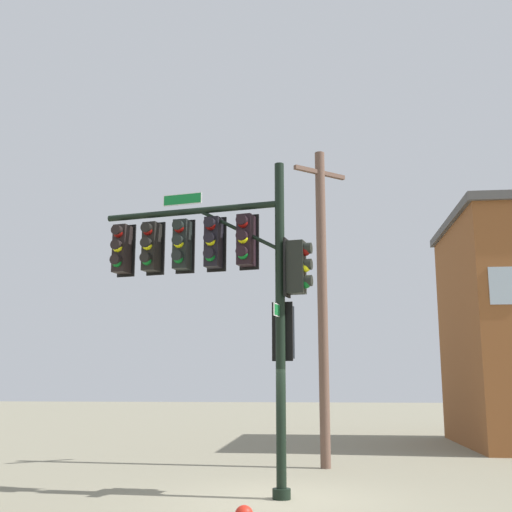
# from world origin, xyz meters

# --- Properties ---
(ground_plane) EXTENTS (120.00, 120.00, 0.00)m
(ground_plane) POSITION_xyz_m (0.00, 0.00, 0.00)
(ground_plane) COLOR gray
(signal_pole_assembly) EXTENTS (4.73, 1.51, 6.87)m
(signal_pole_assembly) POSITION_xyz_m (1.28, -0.30, 4.64)
(signal_pole_assembly) COLOR black
(signal_pole_assembly) RESTS_ON ground_plane
(utility_pole) EXTENTS (1.47, 1.23, 8.79)m
(utility_pole) POSITION_xyz_m (-0.87, -4.65, 4.54)
(utility_pole) COLOR brown
(utility_pole) RESTS_ON ground_plane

